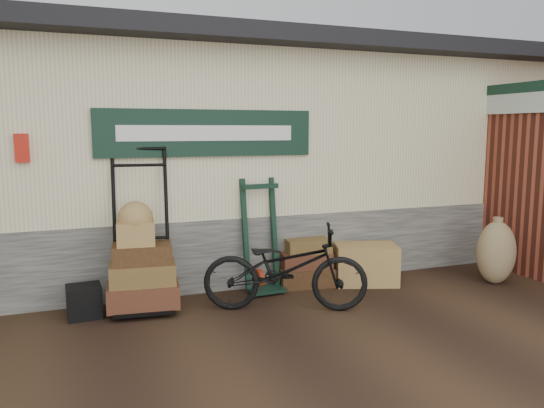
# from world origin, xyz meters

# --- Properties ---
(ground) EXTENTS (80.00, 80.00, 0.00)m
(ground) POSITION_xyz_m (0.00, 0.00, 0.00)
(ground) COLOR black
(ground) RESTS_ON ground
(station_building) EXTENTS (14.40, 4.10, 3.20)m
(station_building) POSITION_xyz_m (-0.01, 2.74, 1.61)
(station_building) COLOR #4C4C47
(station_building) RESTS_ON ground
(brick_outbuilding) EXTENTS (1.71, 4.51, 2.62)m
(brick_outbuilding) POSITION_xyz_m (4.70, 1.19, 1.30)
(brick_outbuilding) COLOR maroon
(brick_outbuilding) RESTS_ON ground
(porter_trolley) EXTENTS (0.99, 0.79, 1.84)m
(porter_trolley) POSITION_xyz_m (-1.13, 0.73, 0.92)
(porter_trolley) COLOR black
(porter_trolley) RESTS_ON ground
(green_barrow) EXTENTS (0.53, 0.46, 1.39)m
(green_barrow) POSITION_xyz_m (0.32, 0.85, 0.70)
(green_barrow) COLOR black
(green_barrow) RESTS_ON ground
(suitcase_stack) EXTENTS (0.74, 0.52, 0.62)m
(suitcase_stack) POSITION_xyz_m (0.92, 0.85, 0.31)
(suitcase_stack) COLOR #3B2212
(suitcase_stack) RESTS_ON ground
(wicker_hamper) EXTENTS (0.91, 0.75, 0.51)m
(wicker_hamper) POSITION_xyz_m (1.70, 0.65, 0.26)
(wicker_hamper) COLOR olive
(wicker_hamper) RESTS_ON ground
(black_trunk) EXTENTS (0.37, 0.32, 0.35)m
(black_trunk) POSITION_xyz_m (-1.77, 0.61, 0.18)
(black_trunk) COLOR black
(black_trunk) RESTS_ON ground
(bicycle) EXTENTS (1.28, 1.92, 1.06)m
(bicycle) POSITION_xyz_m (0.33, 0.07, 0.53)
(bicycle) COLOR black
(bicycle) RESTS_ON ground
(burlap_sack_left) EXTENTS (0.57, 0.50, 0.82)m
(burlap_sack_left) POSITION_xyz_m (3.27, 0.04, 0.41)
(burlap_sack_left) COLOR olive
(burlap_sack_left) RESTS_ON ground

